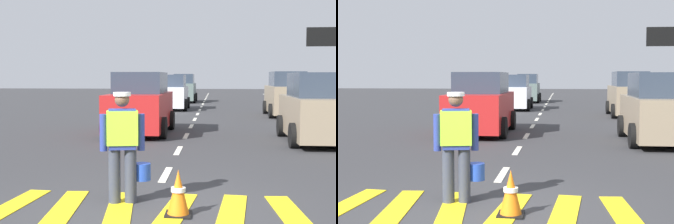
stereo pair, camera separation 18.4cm
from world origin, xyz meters
TOP-DOWN VIEW (x-y plane):
  - ground_plane at (0.00, 21.00)m, footprint 96.00×96.00m
  - crosswalk_stripes at (0.00, 0.25)m, footprint 4.51×1.93m
  - lane_center_line at (0.00, 25.20)m, footprint 0.14×46.40m
  - road_worker at (-0.40, 0.60)m, footprint 0.73×0.48m
  - traffic_cone_near at (0.46, 0.04)m, footprint 0.36×0.36m
  - car_oncoming_third at (-1.48, 29.03)m, footprint 1.87×3.92m
  - car_oncoming_lead at (-1.57, 9.29)m, footprint 2.03×4.20m
  - car_parked_curbside at (3.89, 7.69)m, footprint 1.94×4.08m
  - car_oncoming_second at (-1.62, 20.95)m, footprint 1.91×3.97m
  - car_parked_far at (4.32, 16.92)m, footprint 1.93×4.36m

SIDE VIEW (x-z plane):
  - ground_plane at x=0.00m, z-range 0.00..0.00m
  - lane_center_line at x=0.00m, z-range 0.00..0.01m
  - crosswalk_stripes at x=0.00m, z-range 0.00..0.01m
  - traffic_cone_near at x=0.46m, z-range 0.00..0.63m
  - road_worker at x=-0.40m, z-range 0.10..1.77m
  - car_parked_curbside at x=3.89m, z-range -0.07..1.95m
  - car_oncoming_second at x=-1.62m, z-range -0.07..1.95m
  - car_oncoming_lead at x=-1.57m, z-range -0.07..1.98m
  - car_oncoming_third at x=-1.48m, z-range -0.08..2.04m
  - car_parked_far at x=4.32m, z-range -0.08..2.08m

